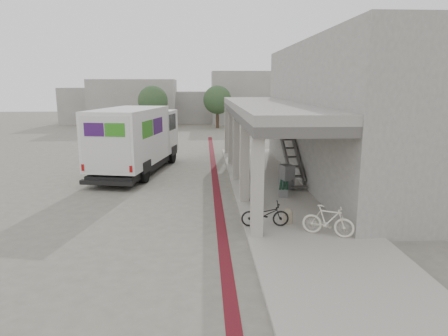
{
  "coord_description": "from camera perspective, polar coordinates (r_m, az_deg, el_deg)",
  "views": [
    {
      "loc": [
        0.43,
        -15.69,
        4.93
      ],
      "look_at": [
        1.23,
        0.11,
        1.6
      ],
      "focal_mm": 32.0,
      "sensor_mm": 36.0,
      "label": 1
    }
  ],
  "objects": [
    {
      "name": "bike_lane_stripe",
      "position": [
        18.37,
        -1.02,
        -3.67
      ],
      "size": [
        0.35,
        40.0,
        0.01
      ],
      "primitive_type": "cube",
      "color": "#551119",
      "rests_on": "ground"
    },
    {
      "name": "utility_cabinet",
      "position": [
        18.95,
        8.96,
        -1.22
      ],
      "size": [
        0.65,
        0.77,
        1.12
      ],
      "primitive_type": "cube",
      "rotation": [
        0.0,
        0.0,
        0.25
      ],
      "color": "slate",
      "rests_on": "sidewalk"
    },
    {
      "name": "bicycle_black",
      "position": [
        13.86,
        5.88,
        -6.58
      ],
      "size": [
        1.66,
        0.62,
        0.86
      ],
      "primitive_type": "imported",
      "rotation": [
        0.0,
        0.0,
        1.54
      ],
      "color": "black",
      "rests_on": "sidewalk"
    },
    {
      "name": "tree_mid",
      "position": [
        45.75,
        -0.95,
        9.69
      ],
      "size": [
        3.2,
        3.2,
        4.8
      ],
      "color": "#38281C",
      "rests_on": "ground"
    },
    {
      "name": "ground",
      "position": [
        16.45,
        -4.28,
        -5.59
      ],
      "size": [
        120.0,
        120.0,
        0.0
      ],
      "primitive_type": "plane",
      "color": "#605C53",
      "rests_on": "ground"
    },
    {
      "name": "bicycle_cream",
      "position": [
        13.38,
        14.64,
        -7.28
      ],
      "size": [
        1.7,
        1.18,
        1.0
      ],
      "primitive_type": "imported",
      "rotation": [
        0.0,
        0.0,
        1.1
      ],
      "color": "silver",
      "rests_on": "sidewalk"
    },
    {
      "name": "bench",
      "position": [
        18.17,
        8.56,
        -2.63
      ],
      "size": [
        0.77,
        1.81,
        0.41
      ],
      "rotation": [
        0.0,
        0.0,
        -0.23
      ],
      "color": "slate",
      "rests_on": "sidewalk"
    },
    {
      "name": "distant_backdrop",
      "position": [
        51.72,
        -6.62,
        9.33
      ],
      "size": [
        28.0,
        10.0,
        6.5
      ],
      "color": "gray",
      "rests_on": "ground"
    },
    {
      "name": "tree_left",
      "position": [
        44.06,
        -10.12,
        9.42
      ],
      "size": [
        3.2,
        3.2,
        4.8
      ],
      "color": "#38281C",
      "rests_on": "ground"
    },
    {
      "name": "bollard_near",
      "position": [
        16.02,
        4.85,
        -4.57
      ],
      "size": [
        0.38,
        0.38,
        0.56
      ],
      "color": "gray",
      "rests_on": "sidewalk"
    },
    {
      "name": "tree_right",
      "position": [
        45.73,
        9.31,
        9.53
      ],
      "size": [
        3.2,
        3.2,
        4.8
      ],
      "color": "#38281C",
      "rests_on": "ground"
    },
    {
      "name": "bollard_far",
      "position": [
        14.34,
        9.11,
        -6.71
      ],
      "size": [
        0.36,
        0.36,
        0.54
      ],
      "color": "gray",
      "rests_on": "sidewalk"
    },
    {
      "name": "fedex_truck",
      "position": [
        22.96,
        -12.4,
        4.17
      ],
      "size": [
        4.2,
        8.95,
        3.67
      ],
      "rotation": [
        0.0,
        0.0,
        -0.2
      ],
      "color": "black",
      "rests_on": "ground"
    },
    {
      "name": "sidewalk",
      "position": [
        16.81,
        9.53,
        -5.12
      ],
      "size": [
        4.4,
        28.0,
        0.12
      ],
      "primitive_type": "cube",
      "color": "#9F9B8F",
      "rests_on": "ground"
    },
    {
      "name": "transit_building",
      "position": [
        21.23,
        14.78,
        7.37
      ],
      "size": [
        7.6,
        17.0,
        7.0
      ],
      "color": "gray",
      "rests_on": "ground"
    }
  ]
}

